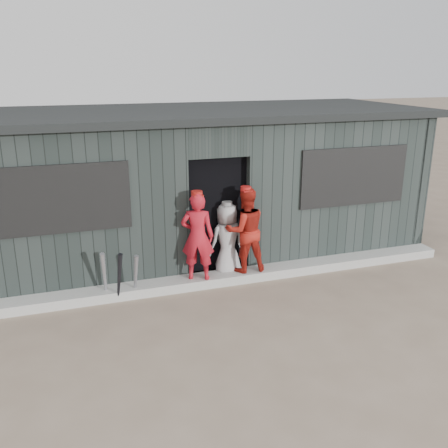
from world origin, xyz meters
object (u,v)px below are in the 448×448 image
object	(u,v)px
bat_right	(119,278)
player_grey_back	(227,241)
player_red_left	(198,237)
player_red_right	(245,230)
dugout	(195,183)
bat_mid	(136,276)
bat_left	(104,276)

from	to	relation	value
bat_right	player_grey_back	distance (m)	1.88
player_red_left	player_red_right	distance (m)	0.82
bat_right	player_red_right	distance (m)	2.12
player_red_right	dugout	world-z (taller)	dugout
dugout	player_grey_back	bearing A→B (deg)	-84.79
bat_mid	dugout	world-z (taller)	dugout
dugout	bat_right	bearing A→B (deg)	-131.36
dugout	bat_mid	bearing A→B (deg)	-128.53
bat_right	player_grey_back	bearing A→B (deg)	13.82
bat_right	dugout	xyz separation A→B (m)	(1.68, 1.91, 0.88)
player_red_right	player_grey_back	xyz separation A→B (m)	(-0.25, 0.18, -0.21)
player_red_left	dugout	size ratio (longest dim) A/B	0.17
bat_mid	bat_right	distance (m)	0.29
player_red_right	dugout	xyz separation A→B (m)	(-0.38, 1.64, 0.45)
bat_left	bat_right	bearing A→B (deg)	-34.60
bat_left	dugout	size ratio (longest dim) A/B	0.10
player_red_left	dugout	distance (m)	1.83
bat_mid	player_grey_back	distance (m)	1.62
bat_mid	dugout	distance (m)	2.47
bat_mid	player_grey_back	bearing A→B (deg)	11.85
bat_mid	player_red_right	world-z (taller)	player_red_right
bat_right	player_red_left	size ratio (longest dim) A/B	0.59
player_red_right	dugout	bearing A→B (deg)	-74.60
bat_mid	bat_right	size ratio (longest dim) A/B	0.87
bat_left	bat_mid	world-z (taller)	bat_left
dugout	player_red_left	bearing A→B (deg)	-104.19
player_red_right	dugout	distance (m)	1.74
player_grey_back	dugout	bearing A→B (deg)	-98.78
bat_mid	player_red_left	xyz separation A→B (m)	(0.99, 0.07, 0.49)
player_grey_back	dugout	distance (m)	1.61
bat_right	bat_mid	bearing A→B (deg)	25.02
player_grey_back	bat_right	bearing A→B (deg)	-0.18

